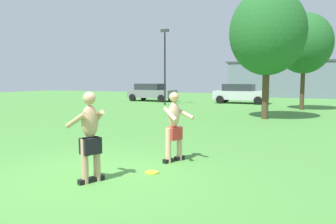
% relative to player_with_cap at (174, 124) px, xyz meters
% --- Properties ---
extents(ground_plane, '(80.00, 80.00, 0.00)m').
position_rel_player_with_cap_xyz_m(ground_plane, '(-1.02, -1.72, -0.88)').
color(ground_plane, '#4C8E3D').
extents(player_with_cap, '(0.68, 0.75, 1.62)m').
position_rel_player_with_cap_xyz_m(player_with_cap, '(0.00, 0.00, 0.00)').
color(player_with_cap, black).
rests_on(player_with_cap, ground_plane).
extents(player_in_black, '(0.70, 0.71, 1.67)m').
position_rel_player_with_cap_xyz_m(player_in_black, '(-0.85, -1.98, 0.00)').
color(player_in_black, black).
rests_on(player_in_black, ground_plane).
extents(frisbee, '(0.28, 0.28, 0.03)m').
position_rel_player_with_cap_xyz_m(frisbee, '(-0.07, -1.03, -0.86)').
color(frisbee, yellow).
rests_on(frisbee, ground_plane).
extents(car_silver_near_post, '(4.35, 2.13, 1.58)m').
position_rel_player_with_cap_xyz_m(car_silver_near_post, '(-2.01, 19.18, -0.05)').
color(car_silver_near_post, silver).
rests_on(car_silver_near_post, ground_plane).
extents(car_gray_far_end, '(4.46, 2.37, 1.58)m').
position_rel_player_with_cap_xyz_m(car_gray_far_end, '(-9.94, 18.81, -0.05)').
color(car_gray_far_end, slate).
rests_on(car_gray_far_end, ground_plane).
extents(lamp_post, '(0.60, 0.24, 5.70)m').
position_rel_player_with_cap_xyz_m(lamp_post, '(-7.04, 15.30, 2.62)').
color(lamp_post, black).
rests_on(lamp_post, ground_plane).
extents(outbuilding_behind_lot, '(14.39, 5.70, 3.99)m').
position_rel_player_with_cap_xyz_m(outbuilding_behind_lot, '(1.64, 31.72, 1.12)').
color(outbuilding_behind_lot, slate).
rests_on(outbuilding_behind_lot, ground_plane).
extents(tree_left_field, '(3.59, 3.59, 6.18)m').
position_rel_player_with_cap_xyz_m(tree_left_field, '(1.01, 9.24, 3.26)').
color(tree_left_field, '#4C3823').
rests_on(tree_left_field, ground_plane).
extents(tree_right_field, '(3.39, 3.39, 6.05)m').
position_rel_player_with_cap_xyz_m(tree_right_field, '(2.64, 15.09, 3.29)').
color(tree_right_field, '#4C3823').
rests_on(tree_right_field, ground_plane).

